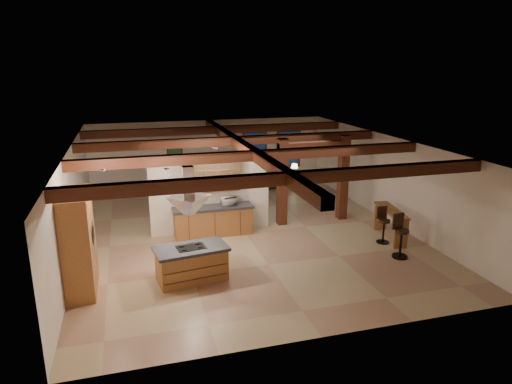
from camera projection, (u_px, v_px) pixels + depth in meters
ground at (245, 233)px, 14.54m from camera, size 12.00×12.00×0.00m
room_walls at (245, 179)px, 14.06m from camera, size 12.00×12.00×12.00m
ceiling_beams at (244, 147)px, 13.79m from camera, size 10.00×12.00×0.28m
timber_posts at (313, 171)px, 15.19m from camera, size 2.50×0.30×2.90m
partition_wall at (210, 198)px, 14.44m from camera, size 3.80×0.18×2.20m
pantry_cabinet at (79, 243)px, 10.58m from camera, size 0.67×1.60×2.40m
back_counter at (213, 221)px, 14.25m from camera, size 2.50×0.66×0.94m
upper_display_cabinet at (211, 176)px, 14.06m from camera, size 1.80×0.36×0.95m
range_hood at (189, 212)px, 10.92m from camera, size 1.10×1.10×1.40m
back_windows at (272, 150)px, 20.37m from camera, size 2.70×0.07×1.70m
framed_art at (175, 150)px, 19.18m from camera, size 0.65×0.05×0.85m
recessed_cans at (165, 161)px, 11.30m from camera, size 3.16×2.46×0.03m
kitchen_island at (192, 263)px, 11.28m from camera, size 1.88×1.18×0.88m
dining_table at (215, 199)px, 16.98m from camera, size 1.88×1.06×0.66m
sofa at (276, 180)px, 20.06m from camera, size 2.12×1.42×0.58m
microwave at (229, 201)px, 14.23m from camera, size 0.54×0.46×0.26m
bar_counter at (391, 219)px, 13.93m from camera, size 0.73×1.82×0.93m
side_table at (294, 178)px, 20.33m from camera, size 0.52×0.52×0.58m
table_lamp at (295, 166)px, 20.18m from camera, size 0.30×0.30×0.35m
bar_stool_a at (400, 236)px, 12.57m from camera, size 0.43×0.45×1.23m
bar_stool_b at (400, 236)px, 12.64m from camera, size 0.46×0.47×1.20m
bar_stool_c at (383, 225)px, 13.65m from camera, size 0.38×0.38×1.09m
dining_chairs at (215, 191)px, 16.89m from camera, size 2.44×2.44×1.29m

